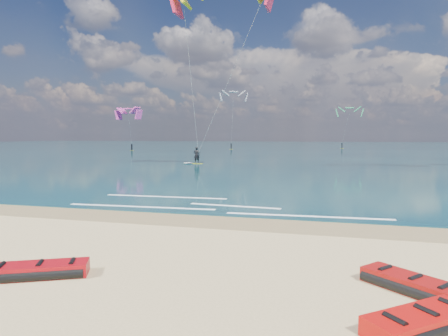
{
  "coord_description": "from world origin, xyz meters",
  "views": [
    {
      "loc": [
        7.07,
        -11.69,
        3.35
      ],
      "look_at": [
        1.81,
        8.0,
        1.68
      ],
      "focal_mm": 32.0,
      "sensor_mm": 36.0,
      "label": 1
    }
  ],
  "objects_px": {
    "packed_kite_left": "(35,277)",
    "packed_kite_mid": "(410,291)",
    "packed_kite_right": "(421,331)",
    "kitesurfer_main": "(208,73)"
  },
  "relations": [
    {
      "from": "packed_kite_left",
      "to": "packed_kite_mid",
      "type": "bearing_deg",
      "value": -17.04
    },
    {
      "from": "packed_kite_left",
      "to": "packed_kite_mid",
      "type": "distance_m",
      "value": 8.57
    },
    {
      "from": "packed_kite_left",
      "to": "packed_kite_right",
      "type": "bearing_deg",
      "value": -29.83
    },
    {
      "from": "kitesurfer_main",
      "to": "packed_kite_left",
      "type": "bearing_deg",
      "value": -83.57
    },
    {
      "from": "packed_kite_left",
      "to": "kitesurfer_main",
      "type": "distance_m",
      "value": 34.44
    },
    {
      "from": "packed_kite_left",
      "to": "packed_kite_mid",
      "type": "xyz_separation_m",
      "value": [
        8.45,
        1.37,
        0.0
      ]
    },
    {
      "from": "kitesurfer_main",
      "to": "packed_kite_mid",
      "type": "bearing_deg",
      "value": -69.08
    },
    {
      "from": "packed_kite_left",
      "to": "packed_kite_mid",
      "type": "height_order",
      "value": "packed_kite_mid"
    },
    {
      "from": "packed_kite_left",
      "to": "packed_kite_mid",
      "type": "relative_size",
      "value": 1.16
    },
    {
      "from": "packed_kite_mid",
      "to": "packed_kite_right",
      "type": "xyz_separation_m",
      "value": [
        -0.16,
        -1.89,
        0.0
      ]
    }
  ]
}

